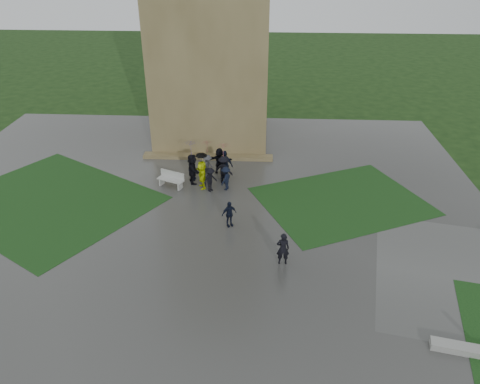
# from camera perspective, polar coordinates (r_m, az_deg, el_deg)

# --- Properties ---
(ground) EXTENTS (120.00, 120.00, 0.00)m
(ground) POSITION_cam_1_polar(r_m,az_deg,el_deg) (23.62, -6.88, -6.62)
(ground) COLOR black
(plaza) EXTENTS (34.00, 34.00, 0.02)m
(plaza) POSITION_cam_1_polar(r_m,az_deg,el_deg) (25.24, -6.15, -3.99)
(plaza) COLOR #383835
(plaza) RESTS_ON ground
(lawn_inset_left) EXTENTS (14.10, 13.46, 0.01)m
(lawn_inset_left) POSITION_cam_1_polar(r_m,az_deg,el_deg) (29.37, -22.17, -1.10)
(lawn_inset_left) COLOR #133612
(lawn_inset_left) RESTS_ON plaza
(lawn_inset_right) EXTENTS (11.12, 10.15, 0.01)m
(lawn_inset_right) POSITION_cam_1_polar(r_m,az_deg,el_deg) (27.90, 12.32, -1.09)
(lawn_inset_right) COLOR #133612
(lawn_inset_right) RESTS_ON plaza
(tower) EXTENTS (8.00, 8.00, 18.00)m
(tower) POSITION_cam_1_polar(r_m,az_deg,el_deg) (34.47, -3.55, 21.01)
(tower) COLOR brown
(tower) RESTS_ON ground
(tower_plinth) EXTENTS (9.00, 0.80, 0.22)m
(tower_plinth) POSITION_cam_1_polar(r_m,az_deg,el_deg) (32.68, -3.92, 4.33)
(tower_plinth) COLOR brown
(tower_plinth) RESTS_ON plaza
(bench) EXTENTS (1.76, 1.16, 0.98)m
(bench) POSITION_cam_1_polar(r_m,az_deg,el_deg) (28.94, -8.39, 1.56)
(bench) COLOR #ACACA7
(bench) RESTS_ON plaza
(visitor_cluster) EXTENTS (3.20, 3.41, 2.62)m
(visitor_cluster) POSITION_cam_1_polar(r_m,az_deg,el_deg) (29.02, -3.82, 3.28)
(visitor_cluster) COLOR black
(visitor_cluster) RESTS_ON plaza
(pedestrian_mid) EXTENTS (0.98, 0.86, 1.45)m
(pedestrian_mid) POSITION_cam_1_polar(r_m,az_deg,el_deg) (24.63, -1.33, -2.69)
(pedestrian_mid) COLOR black
(pedestrian_mid) RESTS_ON plaza
(pedestrian_near) EXTENTS (0.62, 0.42, 1.66)m
(pedestrian_near) POSITION_cam_1_polar(r_m,az_deg,el_deg) (21.94, 5.25, -6.89)
(pedestrian_near) COLOR black
(pedestrian_near) RESTS_ON plaza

